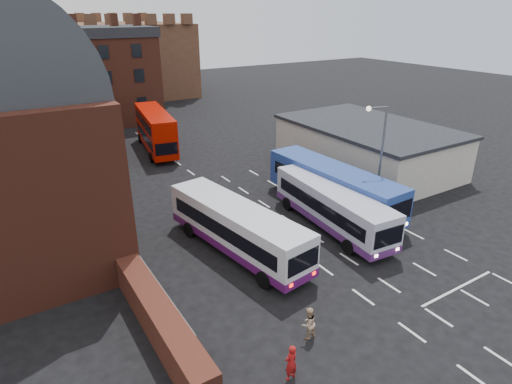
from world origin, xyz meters
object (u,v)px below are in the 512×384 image
pedestrian_red (291,363)px  pedestrian_beige (308,323)px  bus_blue (333,184)px  bus_white_outbound (237,226)px  bus_white_inbound (332,204)px  bus_red_double (155,130)px  street_lamp (379,150)px

pedestrian_red → pedestrian_beige: 2.61m
bus_blue → pedestrian_beige: (-10.42, -10.24, -1.14)m
bus_white_outbound → pedestrian_beige: bus_white_outbound is taller
bus_white_outbound → pedestrian_red: bus_white_outbound is taller
bus_white_inbound → pedestrian_beige: (-8.29, -7.87, -0.93)m
bus_white_outbound → bus_red_double: (3.03, 22.88, 0.48)m
bus_red_double → bus_blue: bearing=115.9°
pedestrian_beige → bus_white_outbound: bearing=-104.3°
bus_white_inbound → pedestrian_red: bearing=46.5°
bus_white_inbound → pedestrian_beige: bus_white_inbound is taller
bus_white_outbound → pedestrian_beige: size_ratio=7.02×
bus_white_inbound → pedestrian_beige: 11.47m
street_lamp → bus_blue: bearing=139.9°
pedestrian_red → bus_white_outbound: bearing=-114.3°
bus_red_double → pedestrian_red: size_ratio=6.49×
bus_white_outbound → bus_blue: size_ratio=0.94×
bus_white_outbound → bus_red_double: 23.08m
bus_blue → bus_red_double: bus_red_double is taller
bus_white_inbound → pedestrian_beige: size_ratio=6.69×
bus_white_inbound → pedestrian_red: 14.05m
bus_white_inbound → bus_blue: (2.13, 2.37, 0.21)m
pedestrian_red → pedestrian_beige: size_ratio=1.04×
bus_white_inbound → bus_blue: size_ratio=0.90×
bus_white_inbound → pedestrian_beige: bearing=48.0°
street_lamp → pedestrian_beige: bearing=-147.0°
street_lamp → bus_white_outbound: bearing=178.9°
street_lamp → pedestrian_red: street_lamp is taller
bus_white_inbound → pedestrian_red: size_ratio=6.46×
bus_white_outbound → bus_red_double: bus_red_double is taller
pedestrian_red → pedestrian_beige: pedestrian_red is taller
bus_white_outbound → pedestrian_red: (-3.19, -10.01, -0.97)m
bus_white_inbound → bus_red_double: bus_red_double is taller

